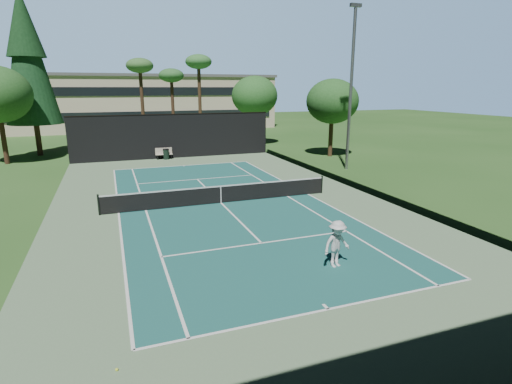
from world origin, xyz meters
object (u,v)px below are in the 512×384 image
at_px(tennis_ball_a, 117,370).
at_px(tennis_ball_d, 163,193).
at_px(park_bench, 164,153).
at_px(trash_bin, 166,154).
at_px(tennis_ball_c, 264,189).
at_px(player, 337,244).
at_px(tennis_net, 221,194).
at_px(tennis_ball_b, 209,194).

bearing_deg(tennis_ball_a, tennis_ball_d, 78.86).
distance_m(park_bench, trash_bin, 0.30).
bearing_deg(tennis_ball_c, player, -98.22).
height_order(tennis_net, trash_bin, tennis_net).
distance_m(player, tennis_ball_b, 11.57).
relative_size(tennis_ball_b, tennis_ball_d, 1.03).
xyz_separation_m(tennis_net, tennis_ball_c, (3.40, 2.04, -0.52)).
relative_size(tennis_net, park_bench, 8.60).
relative_size(tennis_ball_a, tennis_ball_c, 1.13).
xyz_separation_m(tennis_net, tennis_ball_b, (-0.22, 1.98, -0.52)).
bearing_deg(player, tennis_ball_d, 98.86).
distance_m(tennis_ball_c, park_bench, 14.44).
distance_m(tennis_net, player, 9.55).
height_order(tennis_ball_b, tennis_ball_d, tennis_ball_b).
height_order(tennis_ball_a, trash_bin, trash_bin).
relative_size(tennis_ball_b, tennis_ball_c, 1.05).
bearing_deg(tennis_ball_c, tennis_ball_a, -122.57).
distance_m(tennis_ball_b, trash_bin, 13.57).
bearing_deg(tennis_net, park_bench, 93.88).
bearing_deg(tennis_ball_a, tennis_ball_c, 57.43).
relative_size(tennis_ball_a, tennis_ball_b, 1.08).
bearing_deg(trash_bin, park_bench, 125.03).
bearing_deg(tennis_net, tennis_ball_c, 30.91).
distance_m(player, tennis_ball_c, 11.57).
bearing_deg(tennis_ball_d, tennis_ball_b, -28.77).
xyz_separation_m(player, tennis_ball_d, (-4.51, 12.76, -0.84)).
distance_m(tennis_net, tennis_ball_b, 2.06).
relative_size(tennis_ball_b, park_bench, 0.05).
bearing_deg(tennis_ball_c, tennis_net, -149.09).
bearing_deg(tennis_ball_d, park_bench, 82.23).
relative_size(tennis_ball_d, trash_bin, 0.07).
xyz_separation_m(tennis_ball_a, trash_bin, (4.99, 28.03, 0.44)).
distance_m(player, tennis_ball_a, 8.30).
bearing_deg(tennis_ball_a, tennis_net, 64.79).
xyz_separation_m(tennis_ball_b, park_bench, (-0.85, 13.78, 0.51)).
distance_m(tennis_net, tennis_ball_a, 13.83).
bearing_deg(trash_bin, tennis_ball_a, -100.09).
height_order(tennis_ball_d, park_bench, park_bench).
bearing_deg(park_bench, tennis_net, -86.12).
height_order(tennis_ball_d, trash_bin, trash_bin).
bearing_deg(player, trash_bin, 85.47).
distance_m(tennis_ball_c, tennis_ball_d, 6.31).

